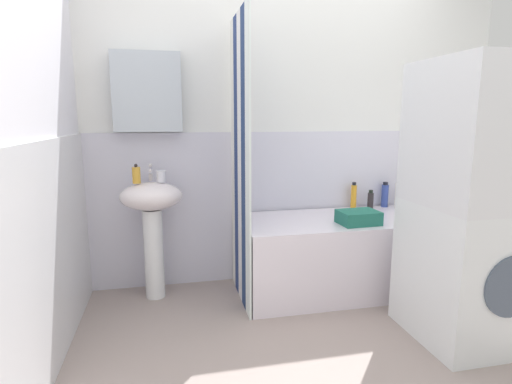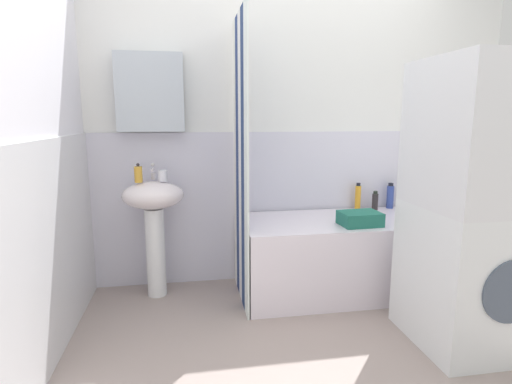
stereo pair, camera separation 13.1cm
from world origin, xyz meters
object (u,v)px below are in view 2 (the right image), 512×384
sink (154,213)px  bathtub (340,255)px  soap_dispenser (138,174)px  shampoo_bottle (358,197)px  body_wash_bottle (390,196)px  washer_dryer_stack (475,207)px  lotion_bottle (375,201)px  towel_folded (360,219)px  toothbrush_cup (163,176)px  conditioner_bottle (404,196)px

sink → bathtub: sink is taller
soap_dispenser → shampoo_bottle: bearing=5.2°
body_wash_bottle → washer_dryer_stack: washer_dryer_stack is taller
lotion_bottle → towel_folded: (-0.33, -0.44, -0.02)m
bathtub → body_wash_bottle: size_ratio=6.96×
soap_dispenser → toothbrush_cup: size_ratio=1.68×
towel_folded → washer_dryer_stack: size_ratio=0.17×
bathtub → conditioner_bottle: bearing=21.5°
sink → soap_dispenser: soap_dispenser is taller
sink → washer_dryer_stack: 2.09m
lotion_bottle → washer_dryer_stack: washer_dryer_stack is taller
sink → conditioner_bottle: sink is taller
sink → bathtub: bearing=-6.7°
towel_folded → washer_dryer_stack: 0.77m
toothbrush_cup → lotion_bottle: size_ratio=0.52×
toothbrush_cup → body_wash_bottle: (1.84, 0.14, -0.24)m
washer_dryer_stack → body_wash_bottle: bearing=86.2°
washer_dryer_stack → sink: bearing=152.4°
washer_dryer_stack → shampoo_bottle: bearing=101.0°
shampoo_bottle → towel_folded: shampoo_bottle is taller
bathtub → shampoo_bottle: 0.55m
bathtub → conditioner_bottle: conditioner_bottle is taller
body_wash_bottle → towel_folded: (-0.48, -0.48, -0.05)m
lotion_bottle → towel_folded: size_ratio=0.56×
sink → bathtub: size_ratio=0.58×
soap_dispenser → lotion_bottle: 1.88m
soap_dispenser → washer_dryer_stack: size_ratio=0.08×
body_wash_bottle → washer_dryer_stack: size_ratio=0.13×
soap_dispenser → conditioner_bottle: (2.10, 0.11, -0.25)m
body_wash_bottle → bathtub: bearing=-151.3°
conditioner_bottle → washer_dryer_stack: bearing=-99.0°
sink → soap_dispenser: 0.30m
soap_dispenser → toothbrush_cup: 0.17m
bathtub → body_wash_bottle: body_wash_bottle is taller
lotion_bottle → shampoo_bottle: bearing=164.5°
soap_dispenser → lotion_bottle: soap_dispenser is taller
toothbrush_cup → washer_dryer_stack: (1.77, -0.96, -0.09)m
lotion_bottle → washer_dryer_stack: bearing=-85.8°
soap_dispenser → toothbrush_cup: bearing=7.5°
soap_dispenser → bathtub: size_ratio=0.09×
toothbrush_cup → lotion_bottle: toothbrush_cup is taller
body_wash_bottle → lotion_bottle: body_wash_bottle is taller
soap_dispenser → lotion_bottle: bearing=3.7°
sink → towel_folded: sink is taller
shampoo_bottle → washer_dryer_stack: 1.13m
towel_folded → lotion_bottle: bearing=53.6°
conditioner_bottle → washer_dryer_stack: (-0.17, -1.05, 0.14)m
toothbrush_cup → conditioner_bottle: toothbrush_cup is taller
towel_folded → washer_dryer_stack: bearing=-56.9°
soap_dispenser → washer_dryer_stack: 2.15m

